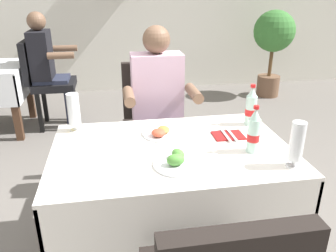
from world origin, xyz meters
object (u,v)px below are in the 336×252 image
plate_far_diner (163,132)px  potted_plant_corner (273,39)px  plate_near_camera (178,161)px  cola_bottle_primary (251,107)px  main_dining_table (171,174)px  beer_glass_left (297,143)px  beer_glass_middle (74,112)px  cola_bottle_secondary (254,132)px  chair_far_diner_seat (152,121)px  napkin_cutlery_set (228,135)px  background_patron (48,65)px  background_chair_right (45,79)px  seated_diner_far (158,105)px

plate_far_diner → potted_plant_corner: bearing=54.2°
plate_near_camera → cola_bottle_primary: (0.53, 0.42, 0.09)m
main_dining_table → beer_glass_left: 0.67m
beer_glass_middle → cola_bottle_primary: bearing=-4.3°
beer_glass_middle → cola_bottle_secondary: size_ratio=0.91×
beer_glass_middle → potted_plant_corner: 3.58m
potted_plant_corner → chair_far_diner_seat: bearing=-133.0°
main_dining_table → napkin_cutlery_set: 0.39m
napkin_cutlery_set → background_patron: (-1.29, 2.13, -0.01)m
chair_far_diner_seat → background_chair_right: 1.73m
chair_far_diner_seat → plate_near_camera: 1.01m
beer_glass_middle → cola_bottle_primary: 1.04m
background_chair_right → potted_plant_corner: 3.05m
beer_glass_left → cola_bottle_primary: cola_bottle_primary is taller
cola_bottle_primary → beer_glass_left: bearing=-89.8°
seated_diner_far → beer_glass_middle: (-0.54, -0.39, 0.12)m
beer_glass_middle → background_patron: (-0.44, 1.91, -0.12)m
beer_glass_middle → plate_near_camera: bearing=-44.4°
plate_far_diner → cola_bottle_secondary: (0.41, -0.28, 0.09)m
cola_bottle_primary → background_chair_right: cola_bottle_primary is taller
potted_plant_corner → background_chair_right: bearing=-167.0°
plate_near_camera → plate_far_diner: bearing=92.7°
beer_glass_left → cola_bottle_secondary: bearing=126.2°
main_dining_table → seated_diner_far: size_ratio=0.98×
seated_diner_far → cola_bottle_primary: size_ratio=5.02×
seated_diner_far → beer_glass_middle: bearing=-144.6°
cola_bottle_secondary → background_chair_right: background_chair_right is taller
cola_bottle_primary → background_patron: size_ratio=0.20×
chair_far_diner_seat → beer_glass_left: size_ratio=4.35×
cola_bottle_primary → cola_bottle_secondary: (-0.13, -0.35, -0.00)m
seated_diner_far → beer_glass_left: size_ratio=5.64×
chair_far_diner_seat → potted_plant_corner: (1.96, 2.10, 0.25)m
napkin_cutlery_set → cola_bottle_primary: bearing=38.4°
main_dining_table → background_chair_right: background_chair_right is taller
chair_far_diner_seat → cola_bottle_primary: (0.53, -0.57, 0.27)m
background_chair_right → beer_glass_left: bearing=-58.6°
chair_far_diner_seat → napkin_cutlery_set: chair_far_diner_seat is taller
beer_glass_middle → potted_plant_corner: bearing=46.4°
chair_far_diner_seat → seated_diner_far: seated_diner_far is taller
beer_glass_left → background_patron: 2.92m
cola_bottle_secondary → potted_plant_corner: (1.56, 3.02, -0.02)m
seated_diner_far → plate_near_camera: size_ratio=5.06×
seated_diner_far → cola_bottle_secondary: seated_diner_far is taller
main_dining_table → chair_far_diner_seat: (0.00, 0.80, -0.00)m
cola_bottle_primary → potted_plant_corner: 3.03m
beer_glass_left → background_patron: (-1.48, 2.51, -0.13)m
plate_near_camera → potted_plant_corner: 3.66m
cola_bottle_secondary → napkin_cutlery_set: size_ratio=1.30×
plate_far_diner → cola_bottle_secondary: size_ratio=1.03×
napkin_cutlery_set → background_chair_right: background_chair_right is taller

